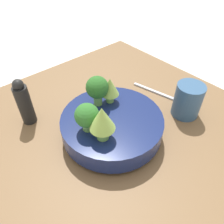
{
  "coord_description": "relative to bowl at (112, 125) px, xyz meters",
  "views": [
    {
      "loc": [
        -0.32,
        0.29,
        0.51
      ],
      "look_at": [
        -0.01,
        0.02,
        0.13
      ],
      "focal_mm": 35.0,
      "sensor_mm": 36.0,
      "label": 1
    }
  ],
  "objects": [
    {
      "name": "romanesco_piece_far",
      "position": [
        -0.04,
        0.06,
        0.09
      ],
      "size": [
        0.06,
        0.06,
        0.09
      ],
      "color": "#609347",
      "rests_on": "bowl"
    },
    {
      "name": "romanesco_piece_near",
      "position": [
        0.06,
        -0.04,
        0.08
      ],
      "size": [
        0.05,
        0.05,
        0.08
      ],
      "color": "#7AB256",
      "rests_on": "bowl"
    },
    {
      "name": "pepper_mill",
      "position": [
        0.21,
        0.15,
        0.03
      ],
      "size": [
        0.04,
        0.04,
        0.15
      ],
      "color": "black",
      "rests_on": "table"
    },
    {
      "name": "cup",
      "position": [
        -0.08,
        -0.23,
        0.01
      ],
      "size": [
        0.08,
        0.08,
        0.1
      ],
      "color": "#33567F",
      "rests_on": "table"
    },
    {
      "name": "ground_plane",
      "position": [
        0.01,
        -0.02,
        -0.09
      ],
      "size": [
        6.0,
        6.0,
        0.0
      ],
      "primitive_type": "plane",
      "color": "silver"
    },
    {
      "name": "fork",
      "position": [
        0.04,
        -0.25,
        -0.04
      ],
      "size": [
        0.19,
        0.05,
        0.01
      ],
      "color": "silver",
      "rests_on": "table"
    },
    {
      "name": "bowl",
      "position": [
        0.0,
        0.0,
        0.0
      ],
      "size": [
        0.28,
        0.28,
        0.07
      ],
      "color": "navy",
      "rests_on": "table"
    },
    {
      "name": "broccoli_floret_back",
      "position": [
        0.01,
        0.07,
        0.07
      ],
      "size": [
        0.06,
        0.06,
        0.08
      ],
      "color": "#609347",
      "rests_on": "bowl"
    },
    {
      "name": "table",
      "position": [
        0.01,
        -0.02,
        -0.06
      ],
      "size": [
        0.86,
        0.85,
        0.05
      ],
      "color": "brown",
      "rests_on": "ground_plane"
    },
    {
      "name": "broccoli_floret_right",
      "position": [
        0.07,
        -0.01,
        0.08
      ],
      "size": [
        0.06,
        0.06,
        0.09
      ],
      "color": "#6BA34C",
      "rests_on": "bowl"
    }
  ]
}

